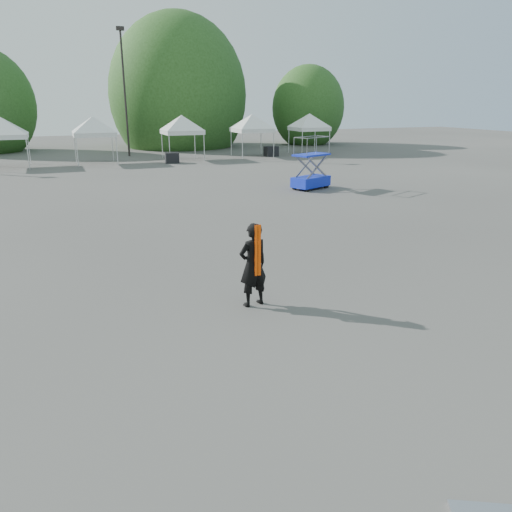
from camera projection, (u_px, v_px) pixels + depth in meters
name	position (u px, v px, depth m)	size (l,w,h in m)	color
ground	(202.00, 298.00, 11.65)	(120.00, 120.00, 0.00)	#474442
light_pole_east	(124.00, 85.00, 39.39)	(0.60, 0.25, 9.80)	black
tree_mid_e	(178.00, 95.00, 47.93)	(5.12, 5.12, 7.79)	#382314
tree_far_e	(308.00, 108.00, 51.15)	(3.84, 3.84, 5.84)	#382314
tent_d	(1.00, 121.00, 33.23)	(4.35, 4.35, 3.88)	silver
tent_e	(93.00, 120.00, 35.25)	(4.05, 4.05, 3.88)	silver
tent_f	(182.00, 119.00, 37.51)	(4.00, 4.00, 3.88)	silver
tent_g	(252.00, 118.00, 39.90)	(4.06, 4.06, 3.88)	silver
tent_h	(309.00, 117.00, 41.89)	(3.89, 3.89, 3.88)	silver
man	(253.00, 265.00, 10.96)	(0.77, 0.58, 1.90)	black
scissor_lift	(311.00, 163.00, 25.50)	(2.28, 1.74, 2.65)	#0E1EB6
crate_mid	(172.00, 158.00, 36.32)	(0.96, 0.75, 0.75)	black
crate_east	(271.00, 151.00, 40.74)	(1.03, 0.80, 0.80)	black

